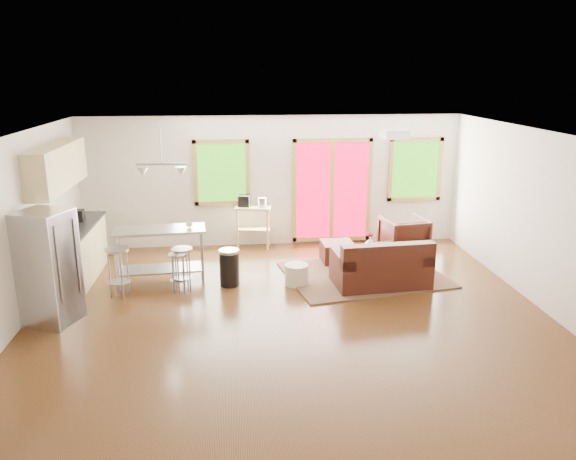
{
  "coord_description": "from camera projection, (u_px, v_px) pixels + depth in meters",
  "views": [
    {
      "loc": [
        -0.76,
        -7.49,
        3.43
      ],
      "look_at": [
        0.0,
        0.3,
        1.2
      ],
      "focal_mm": 35.0,
      "sensor_mm": 36.0,
      "label": 1
    }
  ],
  "objects": [
    {
      "name": "floor",
      "position": [
        290.0,
        315.0,
        8.18
      ],
      "size": [
        7.5,
        7.0,
        0.02
      ],
      "primitive_type": "cube",
      "color": "#371F0D",
      "rests_on": "ground"
    },
    {
      "name": "ceiling",
      "position": [
        290.0,
        134.0,
        7.47
      ],
      "size": [
        7.5,
        7.0,
        0.02
      ],
      "primitive_type": "cube",
      "color": "silver",
      "rests_on": "ground"
    },
    {
      "name": "back_wall",
      "position": [
        272.0,
        181.0,
        11.18
      ],
      "size": [
        7.5,
        0.02,
        2.6
      ],
      "primitive_type": "cube",
      "color": "beige",
      "rests_on": "ground"
    },
    {
      "name": "left_wall",
      "position": [
        10.0,
        236.0,
        7.47
      ],
      "size": [
        0.02,
        7.0,
        2.6
      ],
      "primitive_type": "cube",
      "color": "beige",
      "rests_on": "ground"
    },
    {
      "name": "right_wall",
      "position": [
        546.0,
        222.0,
        8.18
      ],
      "size": [
        0.02,
        7.0,
        2.6
      ],
      "primitive_type": "cube",
      "color": "beige",
      "rests_on": "ground"
    },
    {
      "name": "front_wall",
      "position": [
        334.0,
        348.0,
        4.46
      ],
      "size": [
        7.5,
        0.02,
        2.6
      ],
      "primitive_type": "cube",
      "color": "beige",
      "rests_on": "ground"
    },
    {
      "name": "window_left",
      "position": [
        222.0,
        173.0,
        10.99
      ],
      "size": [
        1.1,
        0.05,
        1.3
      ],
      "color": "#245F0E",
      "rests_on": "back_wall"
    },
    {
      "name": "french_doors",
      "position": [
        332.0,
        191.0,
        11.3
      ],
      "size": [
        1.6,
        0.05,
        2.1
      ],
      "color": "#C40023",
      "rests_on": "back_wall"
    },
    {
      "name": "window_right",
      "position": [
        415.0,
        169.0,
        11.35
      ],
      "size": [
        1.1,
        0.05,
        1.3
      ],
      "color": "#245F0E",
      "rests_on": "back_wall"
    },
    {
      "name": "rug",
      "position": [
        364.0,
        275.0,
        9.74
      ],
      "size": [
        2.93,
        2.44,
        0.03
      ],
      "primitive_type": "cube",
      "rotation": [
        0.0,
        0.0,
        0.18
      ],
      "color": "#415132",
      "rests_on": "floor"
    },
    {
      "name": "loveseat",
      "position": [
        381.0,
        268.0,
        9.19
      ],
      "size": [
        1.58,
        0.98,
        0.81
      ],
      "rotation": [
        0.0,
        0.0,
        0.08
      ],
      "color": "black",
      "rests_on": "floor"
    },
    {
      "name": "coffee_table",
      "position": [
        384.0,
        249.0,
        10.17
      ],
      "size": [
        1.04,
        0.79,
        0.37
      ],
      "rotation": [
        0.0,
        0.0,
        0.29
      ],
      "color": "#372713",
      "rests_on": "floor"
    },
    {
      "name": "armchair",
      "position": [
        403.0,
        234.0,
        10.79
      ],
      "size": [
        0.88,
        0.84,
        0.8
      ],
      "primitive_type": "imported",
      "rotation": [
        0.0,
        0.0,
        3.3
      ],
      "color": "black",
      "rests_on": "floor"
    },
    {
      "name": "ottoman",
      "position": [
        337.0,
        252.0,
        10.38
      ],
      "size": [
        0.59,
        0.59,
        0.38
      ],
      "primitive_type": "cube",
      "rotation": [
        0.0,
        0.0,
        0.04
      ],
      "color": "black",
      "rests_on": "floor"
    },
    {
      "name": "pouf",
      "position": [
        297.0,
        275.0,
        9.3
      ],
      "size": [
        0.5,
        0.5,
        0.34
      ],
      "primitive_type": "cylinder",
      "rotation": [
        0.0,
        0.0,
        -0.33
      ],
      "color": "beige",
      "rests_on": "floor"
    },
    {
      "name": "vase",
      "position": [
        370.0,
        242.0,
        9.94
      ],
      "size": [
        0.19,
        0.2,
        0.29
      ],
      "rotation": [
        0.0,
        0.0,
        0.14
      ],
      "color": "silver",
      "rests_on": "coffee_table"
    },
    {
      "name": "book",
      "position": [
        404.0,
        242.0,
        9.81
      ],
      "size": [
        0.21,
        0.03,
        0.28
      ],
      "primitive_type": "imported",
      "rotation": [
        0.0,
        0.0,
        0.02
      ],
      "color": "maroon",
      "rests_on": "coffee_table"
    },
    {
      "name": "cabinets",
      "position": [
        69.0,
        228.0,
        9.23
      ],
      "size": [
        0.64,
        2.24,
        2.3
      ],
      "color": "tan",
      "rests_on": "floor"
    },
    {
      "name": "refrigerator",
      "position": [
        49.0,
        268.0,
        7.74
      ],
      "size": [
        0.83,
        0.82,
        1.62
      ],
      "rotation": [
        0.0,
        0.0,
        -0.37
      ],
      "color": "#B7BABC",
      "rests_on": "floor"
    },
    {
      "name": "island",
      "position": [
        160.0,
        246.0,
        9.24
      ],
      "size": [
        1.53,
        0.71,
        0.94
      ],
      "rotation": [
        0.0,
        0.0,
        0.08
      ],
      "color": "#B7BABC",
      "rests_on": "floor"
    },
    {
      "name": "cup",
      "position": [
        189.0,
        224.0,
        9.22
      ],
      "size": [
        0.13,
        0.11,
        0.11
      ],
      "primitive_type": "imported",
      "rotation": [
        0.0,
        0.0,
        0.27
      ],
      "color": "silver",
      "rests_on": "island"
    },
    {
      "name": "bar_stool_a",
      "position": [
        118.0,
        261.0,
        8.7
      ],
      "size": [
        0.47,
        0.47,
        0.79
      ],
      "rotation": [
        0.0,
        0.0,
        -0.31
      ],
      "color": "#B7BABC",
      "rests_on": "floor"
    },
    {
      "name": "bar_stool_b",
      "position": [
        178.0,
        263.0,
        8.93
      ],
      "size": [
        0.31,
        0.31,
        0.64
      ],
      "rotation": [
        0.0,
        0.0,
        0.02
      ],
      "color": "#B7BABC",
      "rests_on": "floor"
    },
    {
      "name": "bar_stool_c",
      "position": [
        182.0,
        259.0,
        8.95
      ],
      "size": [
        0.42,
        0.42,
        0.71
      ],
      "rotation": [
        0.0,
        0.0,
        0.29
      ],
      "color": "#B7BABC",
      "rests_on": "floor"
    },
    {
      "name": "trash_can",
      "position": [
        229.0,
        267.0,
        9.23
      ],
      "size": [
        0.38,
        0.38,
        0.61
      ],
      "rotation": [
        0.0,
        0.0,
        0.14
      ],
      "color": "black",
      "rests_on": "floor"
    },
    {
      "name": "kitchen_cart",
      "position": [
        252.0,
        212.0,
        11.11
      ],
      "size": [
        0.76,
        0.56,
        1.06
      ],
      "rotation": [
        0.0,
        0.0,
        -0.17
      ],
      "color": "tan",
      "rests_on": "floor"
    },
    {
      "name": "ceiling_flush",
      "position": [
        395.0,
        134.0,
        8.21
      ],
      "size": [
        0.35,
        0.35,
        0.12
      ],
      "primitive_type": "cube",
      "color": "white",
      "rests_on": "ceiling"
    },
    {
      "name": "pendant_light",
      "position": [
        162.0,
        171.0,
        8.92
      ],
      "size": [
        0.8,
        0.18,
        0.79
      ],
      "color": "gray",
      "rests_on": "ceiling"
    }
  ]
}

